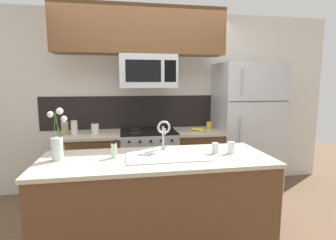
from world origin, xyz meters
The scene contains 21 objects.
ground_plane centered at (0.00, 0.00, 0.00)m, with size 10.00×10.00×0.00m, color brown.
rear_partition centered at (0.30, 1.28, 1.30)m, with size 5.20×0.10×2.60m, color silver.
splash_band centered at (0.00, 1.22, 1.15)m, with size 3.00×0.01×0.48m, color black.
back_counter_left centered at (-0.78, 0.90, 0.46)m, with size 0.84×0.65×0.91m.
back_counter_right centered at (0.69, 0.90, 0.46)m, with size 0.66×0.65×0.91m.
stove_range centered at (0.00, 0.90, 0.46)m, with size 0.76×0.64×0.93m.
microwave centered at (0.00, 0.88, 1.73)m, with size 0.74×0.40×0.43m.
upper_cabinet_band centered at (-0.09, 0.85, 2.24)m, with size 2.19×0.34×0.60m, color brown.
refrigerator centered at (1.45, 0.92, 0.93)m, with size 0.89×0.74×1.86m.
storage_jar_tall centered at (-1.09, 0.87, 1.00)m, with size 0.09×0.09×0.17m.
storage_jar_medium centered at (-0.97, 0.86, 1.00)m, with size 0.08×0.08×0.19m.
storage_jar_short centered at (-0.71, 0.87, 0.99)m, with size 0.10×0.10×0.16m.
banana_bunch centered at (0.70, 0.84, 0.93)m, with size 0.19×0.15×0.08m.
coffee_tin centered at (0.89, 0.95, 0.97)m, with size 0.08×0.08×0.11m, color gold.
island_counter centered at (-0.05, -0.35, 0.46)m, with size 2.10×0.81×0.91m.
kitchen_sink centered at (0.05, -0.35, 0.84)m, with size 0.76×0.43×0.16m.
sink_faucet centered at (0.05, -0.14, 1.11)m, with size 0.14×0.14×0.31m.
dish_soap_bottle centered at (-0.43, -0.31, 0.98)m, with size 0.06×0.05×0.16m.
drinking_glass centered at (0.52, -0.32, 0.96)m, with size 0.06×0.06×0.10m.
spare_glass centered at (0.68, -0.35, 0.97)m, with size 0.07×0.07×0.11m.
flower_vase centered at (-0.91, -0.29, 1.05)m, with size 0.16×0.10×0.46m.
Camera 1 is at (-0.34, -2.66, 1.59)m, focal length 28.00 mm.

